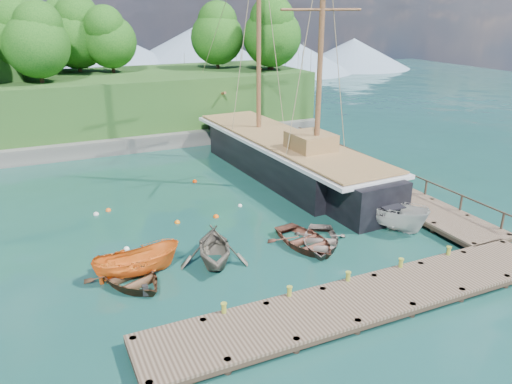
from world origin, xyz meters
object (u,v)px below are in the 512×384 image
Objects in this scene: schooner at (284,159)px; rowboat_3 at (320,246)px; rowboat_2 at (305,246)px; cabin_boat_white at (387,227)px; motorboat_orange at (138,276)px; rowboat_1 at (214,263)px; rowboat_0 at (130,283)px.

rowboat_3 is at bearing -111.75° from schooner.
schooner is at bearing 60.61° from rowboat_2.
cabin_boat_white is (5.64, 0.15, 0.00)m from rowboat_2.
rowboat_2 is 5.64m from cabin_boat_white.
motorboat_orange is (-8.93, 0.61, 0.00)m from rowboat_2.
rowboat_2 is at bearing 12.90° from rowboat_1.
rowboat_0 is 1.03× the size of rowboat_2.
rowboat_0 is 1.08× the size of rowboat_3.
rowboat_3 is 12.71m from schooner.
motorboat_orange is at bearing -144.15° from schooner.
rowboat_0 is 9.44m from rowboat_2.
motorboat_orange is (-3.80, 0.31, 0.00)m from rowboat_1.
cabin_boat_white is at bearing -5.24° from rowboat_2.
rowboat_3 is at bearing -97.12° from motorboat_orange.
cabin_boat_white is at bearing 36.99° from rowboat_3.
rowboat_2 is 0.85× the size of cabin_boat_white.
rowboat_2 is 1.06× the size of rowboat_3.
motorboat_orange is (-9.66, 0.96, 0.00)m from rowboat_3.
schooner reaches higher than rowboat_3.
rowboat_1 is 15.14m from schooner.
rowboat_1 reaches higher than cabin_boat_white.
rowboat_2 is at bearing -95.40° from motorboat_orange.
rowboat_1 reaches higher than motorboat_orange.
schooner reaches higher than rowboat_2.
rowboat_3 is 9.71m from motorboat_orange.
motorboat_orange is at bearing 20.35° from rowboat_0.
cabin_boat_white reaches higher than motorboat_orange.
rowboat_2 is at bearing -173.86° from rowboat_3.
schooner is at bearing 64.86° from rowboat_1.
schooner reaches higher than motorboat_orange.
schooner is (4.84, 11.62, 1.22)m from rowboat_2.
rowboat_3 is at bearing 9.98° from rowboat_1.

